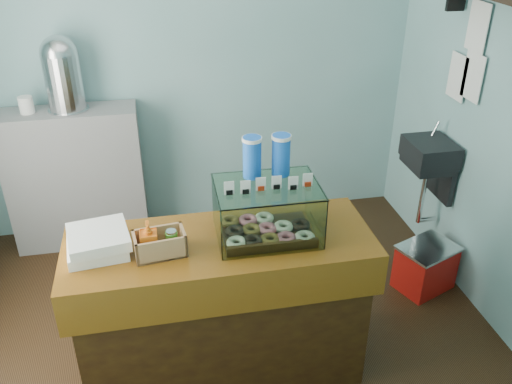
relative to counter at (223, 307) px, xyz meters
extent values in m
plane|color=black|center=(0.00, 0.25, -0.46)|extent=(3.50, 3.50, 0.00)
cube|color=#70A2A3|center=(0.00, 1.75, 0.94)|extent=(3.50, 0.04, 2.80)
cube|color=#70A2A3|center=(0.00, -1.25, 0.94)|extent=(3.50, 0.04, 2.80)
cube|color=black|center=(1.58, 0.80, 0.44)|extent=(0.30, 0.35, 0.15)
cube|color=black|center=(1.71, 0.80, 0.24)|extent=(0.04, 0.30, 0.35)
cylinder|color=silver|center=(1.65, 0.90, 0.56)|extent=(0.02, 0.02, 0.12)
cylinder|color=silver|center=(1.58, 0.80, 0.09)|extent=(0.04, 0.04, 0.45)
cube|color=white|center=(1.73, 0.70, 0.99)|extent=(0.01, 0.21, 0.30)
cube|color=white|center=(1.73, 0.87, 0.94)|extent=(0.01, 0.21, 0.30)
cube|color=white|center=(1.73, 0.75, 1.29)|extent=(0.01, 0.21, 0.30)
cube|color=#3C250B|center=(0.00, 0.00, -0.04)|extent=(1.50, 0.56, 0.84)
cube|color=#4A2209|center=(0.00, 0.00, 0.41)|extent=(1.60, 0.60, 0.06)
cube|color=#4A2209|center=(0.00, -0.28, 0.29)|extent=(1.60, 0.04, 0.18)
cube|color=gray|center=(-0.90, 1.57, 0.09)|extent=(1.00, 0.32, 1.10)
cube|color=black|center=(0.25, 0.01, 0.45)|extent=(0.47, 0.34, 0.02)
torus|color=white|center=(0.07, -0.09, 0.48)|extent=(0.10, 0.10, 0.03)
torus|color=black|center=(0.16, -0.09, 0.48)|extent=(0.10, 0.10, 0.03)
torus|color=brown|center=(0.25, -0.09, 0.48)|extent=(0.10, 0.10, 0.03)
torus|color=pink|center=(0.33, -0.09, 0.48)|extent=(0.10, 0.10, 0.03)
torus|color=white|center=(0.42, -0.10, 0.48)|extent=(0.10, 0.10, 0.03)
torus|color=black|center=(0.08, 0.02, 0.48)|extent=(0.10, 0.10, 0.03)
torus|color=brown|center=(0.16, 0.01, 0.48)|extent=(0.10, 0.10, 0.03)
torus|color=pink|center=(0.25, 0.01, 0.48)|extent=(0.10, 0.10, 0.03)
torus|color=white|center=(0.33, 0.01, 0.48)|extent=(0.10, 0.10, 0.03)
torus|color=black|center=(0.42, 0.01, 0.48)|extent=(0.10, 0.10, 0.03)
torus|color=brown|center=(0.08, 0.12, 0.48)|extent=(0.10, 0.10, 0.03)
torus|color=pink|center=(0.16, 0.12, 0.48)|extent=(0.10, 0.10, 0.03)
torus|color=white|center=(0.25, 0.12, 0.48)|extent=(0.10, 0.10, 0.03)
cube|color=white|center=(0.24, -0.18, 0.58)|extent=(0.52, 0.02, 0.28)
cube|color=white|center=(0.25, 0.20, 0.58)|extent=(0.52, 0.02, 0.28)
cube|color=white|center=(-0.01, 0.02, 0.58)|extent=(0.01, 0.38, 0.28)
cube|color=white|center=(0.51, 0.01, 0.58)|extent=(0.01, 0.38, 0.28)
cube|color=white|center=(0.25, 0.01, 0.73)|extent=(0.53, 0.40, 0.01)
cube|color=white|center=(0.05, -0.03, 0.76)|extent=(0.05, 0.00, 0.07)
cube|color=black|center=(0.05, -0.03, 0.74)|extent=(0.03, 0.02, 0.02)
cube|color=white|center=(0.13, -0.04, 0.76)|extent=(0.05, 0.00, 0.07)
cube|color=black|center=(0.13, -0.04, 0.74)|extent=(0.03, 0.02, 0.02)
cube|color=white|center=(0.21, -0.04, 0.76)|extent=(0.05, 0.00, 0.07)
cube|color=#A8280D|center=(0.21, -0.04, 0.74)|extent=(0.03, 0.02, 0.02)
cube|color=white|center=(0.29, -0.04, 0.76)|extent=(0.05, 0.00, 0.07)
cube|color=black|center=(0.29, -0.04, 0.74)|extent=(0.03, 0.02, 0.02)
cube|color=white|center=(0.37, -0.04, 0.76)|extent=(0.05, 0.00, 0.07)
cube|color=black|center=(0.37, -0.04, 0.74)|extent=(0.03, 0.02, 0.02)
cube|color=white|center=(0.45, -0.04, 0.76)|extent=(0.05, 0.00, 0.07)
cube|color=#A8280D|center=(0.45, -0.04, 0.74)|extent=(0.03, 0.02, 0.02)
cylinder|color=blue|center=(0.19, 0.13, 0.84)|extent=(0.09, 0.09, 0.22)
cylinder|color=white|center=(0.19, 0.13, 0.94)|extent=(0.10, 0.10, 0.02)
cylinder|color=blue|center=(0.34, 0.13, 0.84)|extent=(0.09, 0.09, 0.22)
cylinder|color=white|center=(0.34, 0.13, 0.94)|extent=(0.10, 0.10, 0.02)
cube|color=tan|center=(-0.31, -0.05, 0.45)|extent=(0.27, 0.18, 0.01)
cube|color=tan|center=(-0.30, -0.12, 0.50)|extent=(0.25, 0.04, 0.12)
cube|color=tan|center=(-0.31, 0.01, 0.50)|extent=(0.25, 0.04, 0.12)
cube|color=tan|center=(-0.42, -0.07, 0.50)|extent=(0.03, 0.15, 0.12)
cube|color=tan|center=(-0.19, -0.04, 0.50)|extent=(0.03, 0.15, 0.12)
imported|color=#D86114|center=(-0.35, -0.06, 0.55)|extent=(0.09, 0.09, 0.18)
cylinder|color=#408C26|center=(-0.25, -0.05, 0.50)|extent=(0.06, 0.06, 0.10)
cylinder|color=silver|center=(-0.25, -0.05, 0.56)|extent=(0.05, 0.05, 0.01)
cube|color=white|center=(-0.61, 0.03, 0.47)|extent=(0.32, 0.32, 0.06)
cube|color=white|center=(-0.60, 0.02, 0.53)|extent=(0.33, 0.33, 0.06)
cylinder|color=silver|center=(-0.87, 1.59, 0.65)|extent=(0.29, 0.29, 0.01)
cylinder|color=silver|center=(-0.87, 1.59, 0.85)|extent=(0.26, 0.26, 0.39)
sphere|color=silver|center=(-0.87, 1.59, 1.04)|extent=(0.26, 0.26, 0.26)
cube|color=#B8140E|center=(1.49, 0.47, -0.30)|extent=(0.44, 0.39, 0.32)
cube|color=silver|center=(1.49, 0.47, -0.13)|extent=(0.47, 0.42, 0.02)
camera|label=1|loc=(-0.27, -2.31, 2.01)|focal=38.00mm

